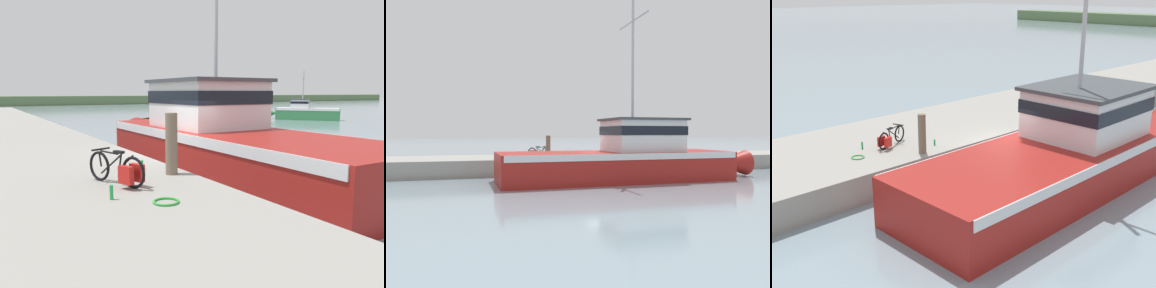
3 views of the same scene
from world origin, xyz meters
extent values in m
plane|color=gray|center=(0.00, 0.00, 0.00)|extent=(320.00, 320.00, 0.00)
cube|color=gray|center=(-3.92, 0.00, 0.48)|extent=(5.54, 80.00, 0.95)
cube|color=maroon|center=(2.08, -0.19, 0.75)|extent=(3.82, 12.00, 1.50)
cone|color=maroon|center=(2.01, 6.88, 0.75)|extent=(1.45, 2.17, 1.43)
cube|color=silver|center=(2.08, -0.19, 1.35)|extent=(3.89, 11.77, 0.30)
cube|color=silver|center=(2.06, 1.31, 2.30)|extent=(3.00, 3.59, 1.60)
cube|color=black|center=(2.06, 1.31, 2.58)|extent=(3.06, 3.66, 0.45)
cube|color=#3D4247|center=(2.06, 1.31, 3.16)|extent=(3.24, 3.87, 0.12)
cylinder|color=#B2B2B7|center=(2.07, 0.78, 6.59)|extent=(0.14, 0.14, 6.72)
cylinder|color=#B2B2B7|center=(2.07, 0.78, 8.27)|extent=(3.34, 0.13, 0.10)
torus|color=black|center=(-2.79, -3.68, 1.26)|extent=(0.27, 0.59, 0.61)
torus|color=black|center=(-3.16, -2.74, 1.26)|extent=(0.27, 0.59, 0.61)
cylinder|color=black|center=(-2.85, -3.53, 1.19)|extent=(0.16, 0.33, 0.17)
cylinder|color=black|center=(-2.93, -3.33, 1.35)|extent=(0.08, 0.14, 0.47)
cylinder|color=black|center=(-2.87, -3.48, 1.42)|extent=(0.20, 0.43, 0.35)
cylinder|color=black|center=(-3.02, -3.09, 1.35)|extent=(0.27, 0.61, 0.47)
cylinder|color=black|center=(-3.04, -3.04, 1.58)|extent=(0.22, 0.50, 0.05)
cylinder|color=black|center=(-3.15, -2.77, 1.42)|extent=(0.07, 0.10, 0.31)
cylinder|color=black|center=(-3.13, -2.80, 1.62)|extent=(0.42, 0.20, 0.04)
cube|color=black|center=(-2.94, -3.31, 1.61)|extent=(0.18, 0.26, 0.05)
cube|color=red|center=(-2.94, -3.69, 1.23)|extent=(0.23, 0.34, 0.34)
cube|color=red|center=(-2.68, -3.59, 1.23)|extent=(0.23, 0.34, 0.34)
cylinder|color=#756651|center=(-1.59, -2.93, 1.64)|extent=(0.27, 0.27, 1.36)
torus|color=green|center=(-2.67, -4.82, 0.97)|extent=(0.45, 0.45, 0.04)
cylinder|color=green|center=(-1.95, -2.09, 1.06)|extent=(0.06, 0.06, 0.21)
cylinder|color=green|center=(-3.39, -4.19, 1.08)|extent=(0.06, 0.06, 0.25)
camera|label=1|loc=(-5.34, -10.19, 2.76)|focal=35.00mm
camera|label=2|loc=(19.95, -7.53, 2.47)|focal=35.00mm
camera|label=3|loc=(10.65, -12.70, 6.29)|focal=45.00mm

